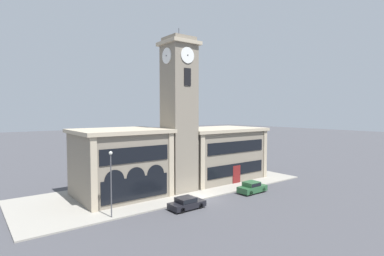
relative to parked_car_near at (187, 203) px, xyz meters
name	(u,v)px	position (x,y,z in m)	size (l,w,h in m)	color
ground_plane	(203,200)	(3.58, 1.53, -0.68)	(300.00, 300.00, 0.00)	#424247
sidewalk_kerb	(171,187)	(3.58, 8.48, -0.60)	(39.42, 13.91, 0.15)	gray
clock_tower	(179,115)	(3.58, 6.52, 9.52)	(4.38, 4.38, 21.46)	gray
town_hall_left_wing	(120,163)	(-3.70, 9.03, 3.57)	(10.99, 9.45, 8.45)	gray
town_hall_right_wing	(216,153)	(12.51, 9.03, 3.37)	(14.27, 9.45, 8.04)	gray
parked_car_near	(187,203)	(0.00, 0.00, 0.00)	(4.03, 1.94, 1.30)	black
parked_car_mid	(252,187)	(10.62, 0.00, 0.09)	(4.05, 1.87, 1.48)	#285633
street_lamp	(111,175)	(-7.68, 2.11, 3.72)	(0.36, 0.36, 6.60)	#4C4C51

